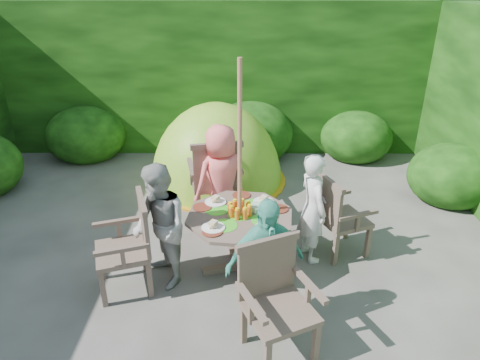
{
  "coord_description": "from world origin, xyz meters",
  "views": [
    {
      "loc": [
        0.46,
        -3.53,
        2.82
      ],
      "look_at": [
        0.44,
        0.61,
        0.85
      ],
      "focal_mm": 32.0,
      "sensor_mm": 36.0,
      "label": 1
    }
  ],
  "objects_px": {
    "garden_chair_front": "(275,298)",
    "child_left": "(160,227)",
    "garden_chair_back": "(216,179)",
    "child_front": "(265,264)",
    "patio_table": "(240,223)",
    "child_back": "(221,180)",
    "garden_chair_left": "(130,244)",
    "garden_chair_right": "(337,215)",
    "parasol_pole": "(240,174)",
    "dome_tent": "(217,180)",
    "child_right": "(313,208)"
  },
  "relations": [
    {
      "from": "garden_chair_front",
      "to": "child_left",
      "type": "xyz_separation_m",
      "value": [
        -1.06,
        0.84,
        0.14
      ]
    },
    {
      "from": "garden_chair_back",
      "to": "child_front",
      "type": "xyz_separation_m",
      "value": [
        0.52,
        -1.81,
        0.05
      ]
    },
    {
      "from": "patio_table",
      "to": "child_back",
      "type": "xyz_separation_m",
      "value": [
        -0.22,
        0.77,
        0.12
      ]
    },
    {
      "from": "garden_chair_left",
      "to": "child_back",
      "type": "xyz_separation_m",
      "value": [
        0.84,
        1.07,
        0.17
      ]
    },
    {
      "from": "garden_chair_right",
      "to": "child_back",
      "type": "xyz_separation_m",
      "value": [
        -1.28,
        0.48,
        0.19
      ]
    },
    {
      "from": "parasol_pole",
      "to": "dome_tent",
      "type": "height_order",
      "value": "parasol_pole"
    },
    {
      "from": "garden_chair_right",
      "to": "dome_tent",
      "type": "bearing_deg",
      "value": 15.59
    },
    {
      "from": "dome_tent",
      "to": "patio_table",
      "type": "bearing_deg",
      "value": -62.17
    },
    {
      "from": "patio_table",
      "to": "dome_tent",
      "type": "height_order",
      "value": "dome_tent"
    },
    {
      "from": "garden_chair_left",
      "to": "child_left",
      "type": "distance_m",
      "value": 0.33
    },
    {
      "from": "garden_chair_right",
      "to": "child_right",
      "type": "bearing_deg",
      "value": 82.76
    },
    {
      "from": "child_right",
      "to": "child_left",
      "type": "relative_size",
      "value": 0.96
    },
    {
      "from": "dome_tent",
      "to": "garden_chair_right",
      "type": "bearing_deg",
      "value": -34.68
    },
    {
      "from": "child_right",
      "to": "child_left",
      "type": "distance_m",
      "value": 1.6
    },
    {
      "from": "patio_table",
      "to": "garden_chair_front",
      "type": "xyz_separation_m",
      "value": [
        0.29,
        -1.06,
        -0.05
      ]
    },
    {
      "from": "parasol_pole",
      "to": "child_back",
      "type": "relative_size",
      "value": 1.64
    },
    {
      "from": "child_right",
      "to": "child_left",
      "type": "height_order",
      "value": "child_left"
    },
    {
      "from": "garden_chair_right",
      "to": "garden_chair_front",
      "type": "relative_size",
      "value": 0.97
    },
    {
      "from": "child_right",
      "to": "parasol_pole",
      "type": "bearing_deg",
      "value": 88.59
    },
    {
      "from": "child_front",
      "to": "child_right",
      "type": "bearing_deg",
      "value": 38.79
    },
    {
      "from": "garden_chair_right",
      "to": "garden_chair_left",
      "type": "bearing_deg",
      "value": 83.96
    },
    {
      "from": "patio_table",
      "to": "child_back",
      "type": "distance_m",
      "value": 0.81
    },
    {
      "from": "garden_chair_right",
      "to": "child_right",
      "type": "height_order",
      "value": "child_right"
    },
    {
      "from": "child_back",
      "to": "dome_tent",
      "type": "relative_size",
      "value": 0.54
    },
    {
      "from": "patio_table",
      "to": "child_left",
      "type": "xyz_separation_m",
      "value": [
        -0.77,
        -0.22,
        0.09
      ]
    },
    {
      "from": "garden_chair_back",
      "to": "child_right",
      "type": "height_order",
      "value": "child_right"
    },
    {
      "from": "child_right",
      "to": "garden_chair_right",
      "type": "bearing_deg",
      "value": -92.93
    },
    {
      "from": "garden_chair_left",
      "to": "child_right",
      "type": "bearing_deg",
      "value": 87.09
    },
    {
      "from": "child_left",
      "to": "garden_chair_back",
      "type": "bearing_deg",
      "value": 130.64
    },
    {
      "from": "garden_chair_front",
      "to": "child_back",
      "type": "relative_size",
      "value": 0.69
    },
    {
      "from": "child_left",
      "to": "dome_tent",
      "type": "height_order",
      "value": "child_left"
    },
    {
      "from": "garden_chair_front",
      "to": "child_front",
      "type": "relative_size",
      "value": 0.75
    },
    {
      "from": "garden_chair_back",
      "to": "child_front",
      "type": "bearing_deg",
      "value": 94.16
    },
    {
      "from": "child_right",
      "to": "dome_tent",
      "type": "xyz_separation_m",
      "value": [
        -1.14,
        1.96,
        -0.61
      ]
    },
    {
      "from": "child_left",
      "to": "child_back",
      "type": "bearing_deg",
      "value": 121.78
    },
    {
      "from": "garden_chair_back",
      "to": "child_back",
      "type": "xyz_separation_m",
      "value": [
        0.08,
        -0.27,
        0.11
      ]
    },
    {
      "from": "garden_chair_front",
      "to": "child_front",
      "type": "bearing_deg",
      "value": 79.07
    },
    {
      "from": "child_right",
      "to": "child_front",
      "type": "bearing_deg",
      "value": 133.59
    },
    {
      "from": "child_left",
      "to": "dome_tent",
      "type": "distance_m",
      "value": 2.51
    },
    {
      "from": "garden_chair_left",
      "to": "child_left",
      "type": "height_order",
      "value": "child_left"
    },
    {
      "from": "child_front",
      "to": "child_left",
      "type": "bearing_deg",
      "value": 128.79
    },
    {
      "from": "garden_chair_left",
      "to": "child_left",
      "type": "xyz_separation_m",
      "value": [
        0.29,
        0.08,
        0.14
      ]
    },
    {
      "from": "patio_table",
      "to": "child_front",
      "type": "distance_m",
      "value": 0.8
    },
    {
      "from": "garden_chair_front",
      "to": "dome_tent",
      "type": "xyz_separation_m",
      "value": [
        -0.66,
        3.24,
        -0.5
      ]
    },
    {
      "from": "patio_table",
      "to": "parasol_pole",
      "type": "xyz_separation_m",
      "value": [
        -0.0,
        -0.0,
        0.55
      ]
    },
    {
      "from": "parasol_pole",
      "to": "child_back",
      "type": "bearing_deg",
      "value": 105.87
    },
    {
      "from": "garden_chair_left",
      "to": "patio_table",
      "type": "bearing_deg",
      "value": 87.04
    },
    {
      "from": "garden_chair_back",
      "to": "child_back",
      "type": "bearing_deg",
      "value": 95.25
    },
    {
      "from": "parasol_pole",
      "to": "child_back",
      "type": "distance_m",
      "value": 0.91
    },
    {
      "from": "garden_chair_back",
      "to": "patio_table",
      "type": "bearing_deg",
      "value": 94.51
    }
  ]
}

